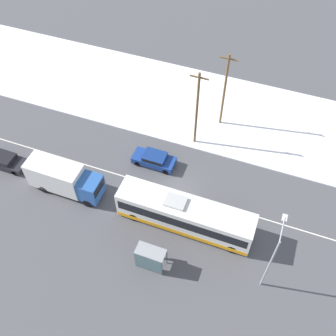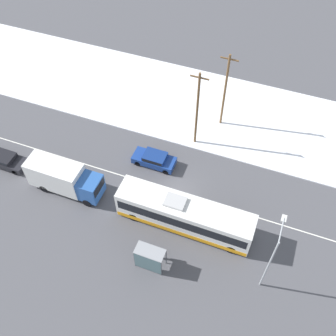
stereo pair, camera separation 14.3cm
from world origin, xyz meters
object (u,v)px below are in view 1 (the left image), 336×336
parked_car_near_truck (4,160)px  utility_pole_snowlot (225,90)px  city_bus (185,215)px  streetlamp (273,253)px  utility_pole_roadside (197,109)px  sedan_car (154,159)px  bus_shelter (150,258)px  box_truck (63,178)px  pedestrian_at_stop (161,252)px

parked_car_near_truck → utility_pole_snowlot: bearing=35.5°
parked_car_near_truck → city_bus: bearing=-0.9°
streetlamp → utility_pole_snowlot: utility_pole_snowlot is taller
utility_pole_roadside → utility_pole_snowlot: 4.11m
sedan_car → city_bus: bearing=132.4°
bus_shelter → streetlamp: size_ratio=0.34×
box_truck → pedestrian_at_stop: size_ratio=4.04×
parked_car_near_truck → utility_pole_roadside: size_ratio=0.51×
pedestrian_at_stop → box_truck: bearing=162.1°
pedestrian_at_stop → utility_pole_snowlot: 17.86m
city_bus → parked_car_near_truck: (-19.27, 0.30, -0.90)m
city_bus → utility_pole_snowlot: 14.01m
streetlamp → pedestrian_at_stop: bearing=-171.9°
utility_pole_snowlot → streetlamp: bearing=-63.4°
streetlamp → city_bus: bearing=161.1°
box_truck → utility_pole_snowlot: 18.21m
parked_car_near_truck → bus_shelter: (17.93, -5.20, 0.92)m
box_truck → pedestrian_at_stop: box_truck is taller
pedestrian_at_stop → parked_car_near_truck: bearing=167.4°
sedan_car → streetlamp: (12.81, -8.29, 3.77)m
parked_car_near_truck → utility_pole_snowlot: (18.76, 13.37, 3.94)m
sedan_car → box_truck: bearing=41.1°
sedan_car → parked_car_near_truck: 15.09m
utility_pole_roadside → utility_pole_snowlot: bearing=64.4°
bus_shelter → utility_pole_snowlot: (0.83, 18.58, 3.02)m
bus_shelter → parked_car_near_truck: bearing=163.8°
parked_car_near_truck → pedestrian_at_stop: bearing=-12.6°
parked_car_near_truck → utility_pole_snowlot: size_ratio=0.52×
streetlamp → utility_pole_roadside: 16.03m
box_truck → utility_pole_snowlot: (11.41, 13.90, 2.89)m
parked_car_near_truck → utility_pole_roadside: 19.94m
pedestrian_at_stop → streetlamp: size_ratio=0.25×
box_truck → pedestrian_at_stop: bearing=-17.9°
city_bus → utility_pole_snowlot: (-0.51, 13.67, 3.04)m
box_truck → utility_pole_roadside: bearing=46.6°
city_bus → sedan_car: 7.71m
sedan_car → utility_pole_snowlot: utility_pole_snowlot is taller
city_bus → pedestrian_at_stop: (-0.76, -3.82, -0.55)m
city_bus → bus_shelter: size_ratio=4.98×
parked_car_near_truck → streetlamp: size_ratio=0.65×
bus_shelter → pedestrian_at_stop: bearing=61.8°
utility_pole_snowlot → bus_shelter: bearing=-92.6°
utility_pole_roadside → utility_pole_snowlot: size_ratio=1.01×
sedan_car → bus_shelter: 11.28m
box_truck → bus_shelter: bearing=-23.8°
city_bus → bus_shelter: bearing=-105.3°
bus_shelter → utility_pole_snowlot: size_ratio=0.27×
sedan_car → utility_pole_snowlot: size_ratio=0.48×
parked_car_near_truck → streetlamp: bearing=-6.2°
parked_car_near_truck → utility_pole_roadside: (16.99, 9.67, 3.97)m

